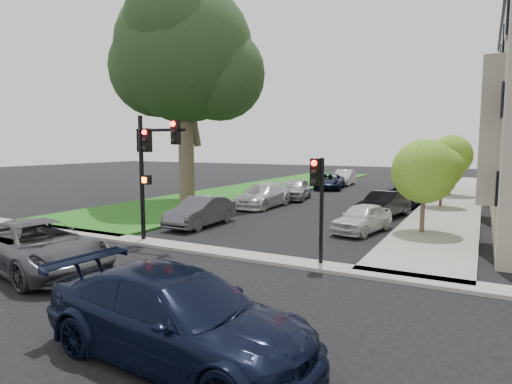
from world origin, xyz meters
The scene contains 22 objects.
ground centered at (0.00, 0.00, 0.00)m, with size 140.00×140.00×0.00m, color black.
grass_strip centered at (-9.00, 24.00, 0.06)m, with size 8.00×44.00×0.12m, color #1B4D0F.
sidewalk_right centered at (6.75, 24.00, 0.06)m, with size 3.50×44.00×0.12m, color gray.
sidewalk_cross centered at (0.00, 2.00, 0.06)m, with size 60.00×1.00×0.12m, color gray.
eucalyptus centered at (-9.63, 12.73, 10.09)m, with size 10.43×9.46×14.78m.
small_tree_a centered at (6.20, 9.17, 2.83)m, with size 2.84×2.84×4.26m.
small_tree_b centered at (6.20, 18.15, 2.55)m, with size 2.56×2.56×3.84m.
small_tree_c centered at (6.20, 25.35, 3.18)m, with size 3.19×3.19×4.78m.
traffic_signal_main centered at (-3.39, 2.23, 3.57)m, with size 2.53×0.65×5.17m.
traffic_signal_secondary centered at (3.80, 2.19, 2.50)m, with size 0.45×0.36×3.58m.
car_cross_near centered at (-3.77, -2.57, 0.80)m, with size 2.67×5.79×1.61m, color #3F4247.
car_cross_far centered at (3.66, -4.92, 0.83)m, with size 2.33×5.73×1.66m, color black.
car_parked_0 centered at (3.72, 8.38, 0.66)m, with size 1.57×3.89×1.33m, color silver.
car_parked_1 centered at (3.72, 13.04, 0.71)m, with size 1.51×4.34×1.43m, color black.
car_parked_2 centered at (3.84, 18.39, 0.72)m, with size 2.38×5.15×1.43m, color black.
car_parked_3 centered at (3.51, 22.49, 0.69)m, with size 1.63×4.04×1.38m, color maroon.
car_parked_4 centered at (4.00, 31.23, 0.64)m, with size 1.80×4.42×1.28m, color #3F4247.
car_parked_5 centered at (-3.72, 6.16, 0.72)m, with size 1.53×4.40×1.45m, color #3F4247.
car_parked_6 centered at (-3.97, 13.35, 0.76)m, with size 2.12×5.22×1.52m, color silver.
car_parked_7 centered at (-3.65, 18.03, 0.77)m, with size 1.82×4.53×1.55m, color #999BA0.
car_parked_8 centered at (-3.80, 26.26, 0.70)m, with size 2.34×5.07×1.41m, color black.
car_parked_9 centered at (-3.79, 30.82, 0.76)m, with size 1.62×4.63×1.53m, color silver.
Camera 1 is at (8.53, -10.95, 3.99)m, focal length 30.00 mm.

